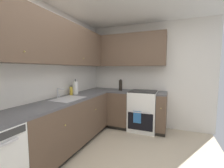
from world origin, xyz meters
The scene contains 14 objects.
wall_back centered at (0.00, 1.47, 1.27)m, with size 4.21×0.05×2.54m, color silver.
wall_right centered at (2.08, 0.00, 1.27)m, with size 0.05×2.98×2.54m, color silver.
lower_cabinets_back centered at (0.42, 1.14, 0.44)m, with size 2.08×0.62×0.88m.
countertop_back centered at (0.41, 1.14, 0.89)m, with size 3.29×0.60×0.04m, color #4C4C51.
lower_cabinets_right centered at (1.76, 0.31, 0.44)m, with size 0.62×1.32×0.88m.
countertop_right centered at (1.76, 0.31, 0.89)m, with size 0.60×1.32×0.03m.
oven_range centered at (1.78, 0.05, 0.46)m, with size 0.68×0.62×1.06m.
upper_cabinets_back centered at (0.25, 1.28, 1.89)m, with size 2.97×0.34×0.77m.
upper_cabinets_right centered at (1.90, 0.51, 1.89)m, with size 0.32×1.87×0.77m.
sink centered at (0.39, 1.11, 0.87)m, with size 0.56×0.40×0.10m.
faucet centered at (0.40, 1.32, 1.02)m, with size 0.07×0.16×0.18m.
soap_bottle centered at (0.75, 1.32, 1.00)m, with size 0.06×0.06×0.19m.
paper_towel_roll centered at (0.88, 1.30, 1.05)m, with size 0.11×0.11×0.33m.
oil_bottle centered at (1.76, 0.61, 1.04)m, with size 0.08×0.08×0.27m.
Camera 1 is at (-1.72, -0.57, 1.43)m, focal length 24.02 mm.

